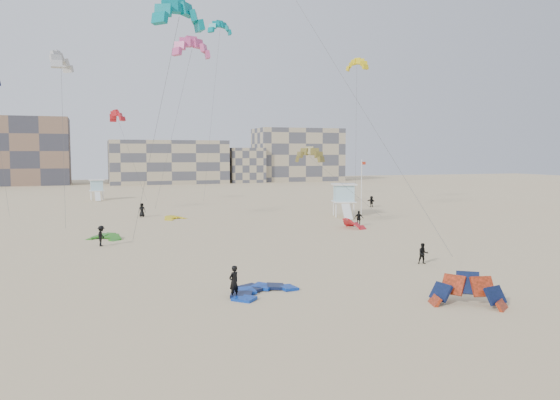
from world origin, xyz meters
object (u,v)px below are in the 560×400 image
object	(u,v)px
kitesurfer_main	(234,282)
lifeguard_tower_near	(344,200)
kite_ground_blue	(262,293)
kite_ground_orange	(467,306)

from	to	relation	value
kitesurfer_main	lifeguard_tower_near	bearing A→B (deg)	-155.91
kite_ground_blue	kite_ground_orange	world-z (taller)	kite_ground_orange
kite_ground_blue	kite_ground_orange	xyz separation A→B (m)	(9.93, -6.25, 0.00)
kite_ground_blue	lifeguard_tower_near	xyz separation A→B (m)	(22.05, 34.76, 2.17)
kite_ground_blue	kitesurfer_main	bearing A→B (deg)	170.73
kite_ground_blue	lifeguard_tower_near	distance (m)	41.22
kite_ground_orange	lifeguard_tower_near	distance (m)	42.82
lifeguard_tower_near	kitesurfer_main	bearing A→B (deg)	-107.20
kitesurfer_main	kite_ground_orange	bearing A→B (deg)	122.43
kite_ground_blue	lifeguard_tower_near	world-z (taller)	lifeguard_tower_near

